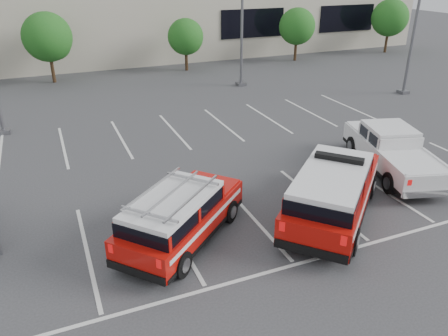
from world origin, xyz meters
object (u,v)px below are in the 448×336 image
Objects in this scene: tree_mid_left at (49,39)px; tree_right at (298,28)px; tree_mid_right at (187,38)px; ladder_suv at (180,219)px; light_pole_right at (418,10)px; light_pole_mid at (242,7)px; tree_far_right at (390,19)px; white_pickup at (392,155)px; fire_chief_suv at (333,195)px; convention_building at (100,0)px.

tree_mid_left is 20.00m from tree_right.
tree_mid_right is 23.83m from ladder_suv.
light_pole_mid is at bearing 146.31° from light_pole_right.
tree_far_right is 27.89m from white_pickup.
tree_right reaches higher than tree_mid_right.
light_pole_mid is at bearing -161.52° from tree_far_right.
fire_chief_suv is at bearing -134.42° from tree_far_right.
tree_far_right is 0.47× the size of light_pole_mid.
tree_right is 0.73× the size of white_pickup.
tree_right is 12.32m from light_pole_right.
convention_building is 12.32× the size of ladder_suv.
light_pole_right is at bearing 77.67° from ladder_suv.
light_pole_mid is 19.55m from ladder_suv.
tree_mid_right is 10.00m from tree_right.
tree_mid_left reaches higher than tree_mid_right.
light_pole_mid reaches higher than fire_chief_suv.
ladder_suv is at bearing -140.28° from fire_chief_suv.
white_pickup is at bearing -135.62° from light_pole_right.
light_pole_right reaches higher than white_pickup.
light_pole_right is at bearing 60.72° from white_pickup.
tree_mid_right is 16.47m from light_pole_right.
convention_building reaches higher than white_pickup.
tree_right is (20.00, -0.00, -0.27)m from tree_mid_left.
white_pickup is at bearing -60.69° from tree_mid_left.
tree_far_right is 0.80× the size of white_pickup.
light_pole_right is (10.91, -12.05, 2.68)m from tree_mid_right.
light_pole_mid reaches higher than tree_mid_left.
convention_building is at bearing 125.89° from light_pole_right.
fire_chief_suv is at bearing -96.58° from tree_mid_right.
ladder_suv reaches higher than white_pickup.
tree_far_right reaches higher than tree_right.
tree_mid_right is at bearing -180.00° from tree_far_right.
fire_chief_suv is 4.94m from white_pickup.
convention_building is 9.91× the size of white_pickup.
light_pole_right is at bearing -54.11° from convention_building.
tree_far_right is (24.91, -9.82, -1.68)m from convention_building.
tree_far_right is at bearing 0.00° from tree_right.
light_pole_mid reaches higher than tree_mid_right.
tree_mid_right is 0.39× the size of light_pole_right.
tree_right is 0.43× the size of light_pole_right.
tree_far_right reaches higher than fire_chief_suv.
ladder_suv is at bearing -140.95° from tree_far_right.
tree_right is (14.91, -9.82, -1.95)m from convention_building.
convention_building is 32.66m from ladder_suv.
tree_right is 0.77× the size of fire_chief_suv.
tree_right is at bearing -33.37° from convention_building.
tree_far_right is 35.76m from ladder_suv.
tree_mid_right is at bearing -0.00° from tree_mid_left.
tree_far_right is at bearing 18.48° from light_pole_mid.
convention_building is 33.25m from fire_chief_suv.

